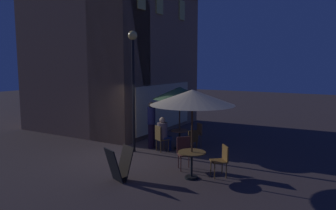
{
  "coord_description": "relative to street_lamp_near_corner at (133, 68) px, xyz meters",
  "views": [
    {
      "loc": [
        -8.39,
        -6.68,
        3.21
      ],
      "look_at": [
        1.65,
        -0.87,
        1.74
      ],
      "focal_mm": 33.87,
      "sensor_mm": 36.0,
      "label": 1
    }
  ],
  "objects": [
    {
      "name": "ground_plane",
      "position": [
        -0.93,
        -0.17,
        -3.1
      ],
      "size": [
        60.0,
        60.0,
        0.0
      ],
      "primitive_type": "plane",
      "color": "#3C3131"
    },
    {
      "name": "cafe_building",
      "position": [
        2.67,
        2.87,
        0.82
      ],
      "size": [
        6.75,
        6.64,
        7.86
      ],
      "color": "#9B7253",
      "rests_on": "ground"
    },
    {
      "name": "street_lamp_near_corner",
      "position": [
        0.0,
        0.0,
        0.0
      ],
      "size": [
        0.33,
        0.33,
        4.42
      ],
      "color": "black",
      "rests_on": "ground"
    },
    {
      "name": "menu_sandwich_board",
      "position": [
        -2.66,
        -1.44,
        -2.61
      ],
      "size": [
        0.81,
        0.75,
        0.94
      ],
      "rotation": [
        0.0,
        0.0,
        -0.38
      ],
      "color": "black",
      "rests_on": "ground"
    },
    {
      "name": "cafe_table_0",
      "position": [
        -1.46,
        -3.08,
        -2.52
      ],
      "size": [
        0.79,
        0.79,
        0.77
      ],
      "color": "black",
      "rests_on": "ground"
    },
    {
      "name": "cafe_table_1",
      "position": [
        1.21,
        -1.27,
        -2.59
      ],
      "size": [
        0.68,
        0.68,
        0.72
      ],
      "color": "black",
      "rests_on": "ground"
    },
    {
      "name": "patio_umbrella_0",
      "position": [
        -1.46,
        -3.08,
        -0.79
      ],
      "size": [
        2.35,
        2.35,
        2.54
      ],
      "color": "black",
      "rests_on": "ground"
    },
    {
      "name": "patio_umbrella_1",
      "position": [
        1.21,
        -1.27,
        -0.94
      ],
      "size": [
        2.04,
        2.04,
        2.39
      ],
      "color": "black",
      "rests_on": "ground"
    },
    {
      "name": "cafe_chair_0",
      "position": [
        -0.88,
        -3.76,
        -2.55
      ],
      "size": [
        0.61,
        0.61,
        0.91
      ],
      "rotation": [
        0.0,
        0.0,
        2.27
      ],
      "color": "brown",
      "rests_on": "ground"
    },
    {
      "name": "cafe_chair_1",
      "position": [
        -0.81,
        -2.51,
        -2.51
      ],
      "size": [
        0.6,
        0.6,
        0.99
      ],
      "rotation": [
        0.0,
        0.0,
        -2.42
      ],
      "color": "#592E28",
      "rests_on": "ground"
    },
    {
      "name": "cafe_chair_2",
      "position": [
        0.48,
        -0.85,
        -2.52
      ],
      "size": [
        0.56,
        0.56,
        0.98
      ],
      "rotation": [
        0.0,
        0.0,
        -0.52
      ],
      "color": "brown",
      "rests_on": "ground"
    },
    {
      "name": "cafe_chair_3",
      "position": [
        0.76,
        -2.0,
        -2.55
      ],
      "size": [
        0.55,
        0.55,
        0.89
      ],
      "rotation": [
        0.0,
        0.0,
        1.02
      ],
      "color": "#52381A",
      "rests_on": "ground"
    },
    {
      "name": "cafe_chair_4",
      "position": [
        1.83,
        -1.75,
        -2.53
      ],
      "size": [
        0.54,
        0.54,
        0.93
      ],
      "rotation": [
        0.0,
        0.0,
        2.48
      ],
      "color": "brown",
      "rests_on": "ground"
    },
    {
      "name": "patron_seated_0",
      "position": [
        0.6,
        -0.92,
        -2.36
      ],
      "size": [
        0.56,
        0.51,
        1.29
      ],
      "rotation": [
        0.0,
        0.0,
        -0.52
      ],
      "color": "navy",
      "rests_on": "ground"
    },
    {
      "name": "patron_standing_1",
      "position": [
        0.72,
        -0.31,
        -2.18
      ],
      "size": [
        0.31,
        0.31,
        1.8
      ],
      "rotation": [
        0.0,
        0.0,
        0.08
      ],
      "color": "black",
      "rests_on": "ground"
    }
  ]
}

